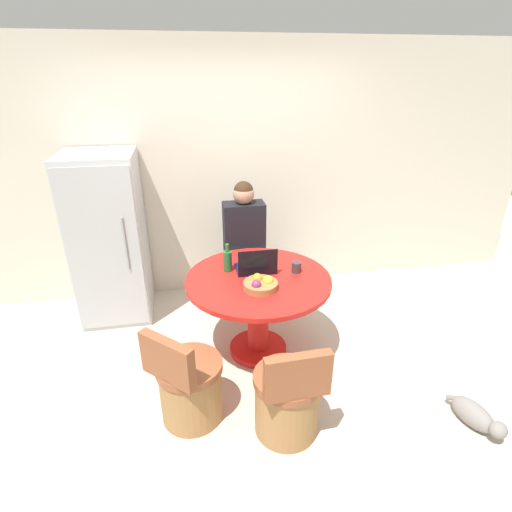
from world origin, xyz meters
The scene contains 12 objects.
ground_plane centered at (0.00, 0.00, 0.00)m, with size 12.00×12.00×0.00m, color beige.
wall_back centered at (0.00, 1.63, 1.30)m, with size 7.00×0.06×2.60m.
refrigerator centered at (-1.18, 1.24, 0.82)m, with size 0.65×0.69×1.63m.
dining_table centered at (0.10, 0.35, 0.54)m, with size 1.20×1.20×0.74m.
chair_near_left_corner centered at (-0.52, -0.30, 0.27)m, with size 0.53×0.53×0.78m.
chair_near_camera centered at (0.13, -0.55, 0.27)m, with size 0.46×0.46×0.78m.
person_seated centered at (0.11, 1.17, 0.74)m, with size 0.40×0.37×1.35m.
laptop centered at (0.10, 0.46, 0.79)m, with size 0.33×0.25×0.23m.
fruit_bowl centered at (0.08, 0.17, 0.78)m, with size 0.27×0.27×0.10m.
coffee_cup centered at (0.43, 0.39, 0.79)m, with size 0.08×0.08×0.09m.
bottle centered at (-0.13, 0.52, 0.84)m, with size 0.08×0.08×0.25m.
cat centered at (1.44, -0.76, 0.09)m, with size 0.24×0.45×0.18m.
Camera 1 is at (-0.45, -2.49, 2.30)m, focal length 28.00 mm.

